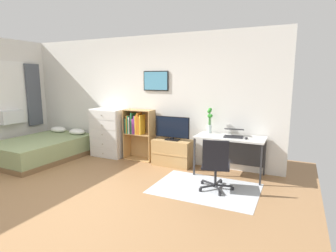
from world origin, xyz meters
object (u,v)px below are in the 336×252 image
(television, at_px, (172,129))
(bamboo_vase, at_px, (210,120))
(dresser, at_px, (108,133))
(laptop, at_px, (234,133))
(computer_mouse, at_px, (246,138))
(office_chair, at_px, (216,164))
(bed, at_px, (43,148))
(bookshelf, at_px, (137,130))
(tv_stand, at_px, (173,153))
(desk, at_px, (231,143))

(television, relative_size, bamboo_vase, 1.51)
(dresser, height_order, laptop, dresser)
(dresser, bearing_deg, laptop, -0.72)
(television, xyz_separation_m, computer_mouse, (1.51, -0.16, -0.03))
(dresser, xyz_separation_m, television, (1.63, -0.01, 0.23))
(office_chair, distance_m, computer_mouse, 0.87)
(laptop, distance_m, computer_mouse, 0.29)
(bamboo_vase, bearing_deg, dresser, -177.89)
(bed, xyz_separation_m, laptop, (4.12, 0.77, 0.57))
(bed, xyz_separation_m, bookshelf, (1.98, 0.87, 0.44))
(laptop, bearing_deg, television, 170.90)
(tv_stand, distance_m, laptop, 1.37)
(bed, bearing_deg, bamboo_vase, 15.28)
(bamboo_vase, bearing_deg, television, -172.82)
(bookshelf, bearing_deg, bamboo_vase, 0.89)
(dresser, height_order, tv_stand, dresser)
(desk, bearing_deg, television, -179.96)
(bookshelf, distance_m, bamboo_vase, 1.67)
(computer_mouse, bearing_deg, laptop, 151.64)
(tv_stand, bearing_deg, bamboo_vase, 5.51)
(tv_stand, distance_m, bamboo_vase, 1.05)
(television, height_order, bamboo_vase, bamboo_vase)
(bed, distance_m, bookshelf, 2.20)
(bed, bearing_deg, dresser, 34.64)
(dresser, xyz_separation_m, computer_mouse, (3.14, -0.17, 0.20))
(bed, relative_size, desk, 1.66)
(laptop, relative_size, bamboo_vase, 0.84)
(desk, height_order, bamboo_vase, bamboo_vase)
(office_chair, distance_m, laptop, 0.95)
(desk, height_order, computer_mouse, computer_mouse)
(desk, relative_size, bamboo_vase, 2.53)
(office_chair, bearing_deg, television, 129.05)
(television, relative_size, office_chair, 0.87)
(bookshelf, height_order, office_chair, bookshelf)
(bookshelf, xyz_separation_m, desk, (2.09, -0.07, -0.07))
(bed, relative_size, tv_stand, 2.57)
(tv_stand, relative_size, laptop, 1.94)
(bed, height_order, bamboo_vase, bamboo_vase)
(dresser, height_order, bamboo_vase, bamboo_vase)
(dresser, height_order, desk, dresser)
(bed, relative_size, bookshelf, 1.85)
(computer_mouse, bearing_deg, bed, -171.72)
(desk, xyz_separation_m, bamboo_vase, (-0.45, 0.09, 0.39))
(bed, height_order, television, television)
(television, bearing_deg, laptop, -1.33)
(bed, relative_size, laptop, 4.99)
(bamboo_vase, bearing_deg, tv_stand, -174.49)
(tv_stand, height_order, office_chair, office_chair)
(dresser, distance_m, bamboo_vase, 2.43)
(bed, height_order, office_chair, office_chair)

